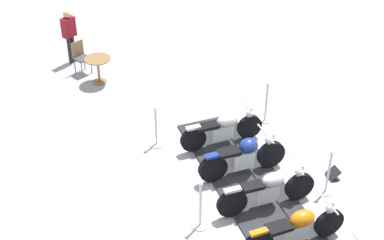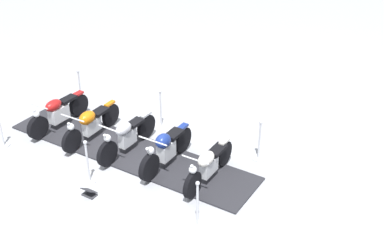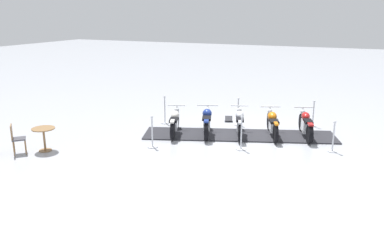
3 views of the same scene
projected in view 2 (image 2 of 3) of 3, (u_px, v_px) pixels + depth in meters
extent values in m
plane|color=#A8AAB2|center=(129.00, 152.00, 12.97)|extent=(80.00, 80.00, 0.00)
cube|color=#28282D|center=(129.00, 151.00, 12.96)|extent=(7.04, 3.70, 0.04)
cylinder|color=black|center=(38.00, 128.00, 13.32)|extent=(0.33, 0.65, 0.63)
cylinder|color=black|center=(79.00, 105.00, 14.43)|extent=(0.33, 0.65, 0.63)
cube|color=silver|center=(59.00, 114.00, 13.84)|extent=(0.42, 0.63, 0.41)
ellipsoid|color=#AD1919|center=(53.00, 105.00, 13.58)|extent=(0.44, 0.59, 0.29)
cube|color=black|center=(68.00, 99.00, 13.98)|extent=(0.41, 0.57, 0.08)
cube|color=#AD1919|center=(77.00, 94.00, 14.26)|extent=(0.27, 0.38, 0.06)
cylinder|color=silver|center=(38.00, 118.00, 13.23)|extent=(0.14, 0.25, 0.55)
cylinder|color=silver|center=(38.00, 106.00, 13.11)|extent=(0.67, 0.25, 0.04)
sphere|color=silver|center=(36.00, 114.00, 13.13)|extent=(0.18, 0.18, 0.18)
cylinder|color=black|center=(72.00, 141.00, 12.74)|extent=(0.32, 0.63, 0.63)
cylinder|color=black|center=(111.00, 115.00, 13.92)|extent=(0.32, 0.63, 0.63)
cube|color=silver|center=(92.00, 126.00, 13.32)|extent=(0.37, 0.59, 0.36)
ellipsoid|color=#D16B0F|center=(87.00, 118.00, 13.05)|extent=(0.49, 0.60, 0.33)
cube|color=black|center=(100.00, 111.00, 13.45)|extent=(0.45, 0.55, 0.08)
cube|color=#D16B0F|center=(110.00, 104.00, 13.75)|extent=(0.24, 0.37, 0.06)
cylinder|color=silver|center=(72.00, 131.00, 12.66)|extent=(0.16, 0.26, 0.54)
cylinder|color=silver|center=(72.00, 118.00, 12.55)|extent=(0.70, 0.30, 0.04)
sphere|color=silver|center=(71.00, 127.00, 12.57)|extent=(0.18, 0.18, 0.18)
cylinder|color=black|center=(107.00, 154.00, 12.22)|extent=(0.31, 0.66, 0.65)
cylinder|color=black|center=(146.00, 126.00, 13.35)|extent=(0.31, 0.66, 0.65)
cube|color=silver|center=(128.00, 138.00, 12.76)|extent=(0.34, 0.54, 0.39)
ellipsoid|color=#B7BAC1|center=(123.00, 129.00, 12.51)|extent=(0.44, 0.57, 0.30)
cube|color=black|center=(135.00, 122.00, 12.87)|extent=(0.40, 0.52, 0.08)
cube|color=#B7BAC1|center=(146.00, 114.00, 13.18)|extent=(0.23, 0.38, 0.06)
cylinder|color=silver|center=(108.00, 142.00, 12.14)|extent=(0.16, 0.29, 0.56)
cylinder|color=silver|center=(109.00, 129.00, 12.03)|extent=(0.63, 0.24, 0.04)
sphere|color=silver|center=(107.00, 138.00, 12.05)|extent=(0.18, 0.18, 0.18)
cylinder|color=black|center=(149.00, 167.00, 11.72)|extent=(0.35, 0.67, 0.66)
cylinder|color=black|center=(182.00, 140.00, 12.78)|extent=(0.35, 0.67, 0.66)
cube|color=silver|center=(166.00, 151.00, 12.22)|extent=(0.39, 0.55, 0.41)
ellipsoid|color=navy|center=(163.00, 141.00, 11.95)|extent=(0.47, 0.52, 0.34)
cube|color=black|center=(174.00, 134.00, 12.33)|extent=(0.46, 0.57, 0.08)
cube|color=navy|center=(182.00, 127.00, 12.60)|extent=(0.27, 0.40, 0.06)
cylinder|color=silver|center=(151.00, 155.00, 11.64)|extent=(0.18, 0.34, 0.56)
cylinder|color=silver|center=(153.00, 141.00, 11.54)|extent=(0.74, 0.29, 0.04)
sphere|color=silver|center=(151.00, 150.00, 11.57)|extent=(0.18, 0.18, 0.18)
cylinder|color=black|center=(192.00, 185.00, 11.17)|extent=(0.32, 0.63, 0.63)
cylinder|color=black|center=(224.00, 153.00, 12.26)|extent=(0.32, 0.63, 0.63)
cube|color=silver|center=(209.00, 167.00, 11.70)|extent=(0.37, 0.58, 0.35)
ellipsoid|color=silver|center=(206.00, 159.00, 11.44)|extent=(0.47, 0.61, 0.31)
cube|color=black|center=(217.00, 150.00, 11.85)|extent=(0.45, 0.61, 0.08)
cube|color=silver|center=(224.00, 141.00, 12.09)|extent=(0.24, 0.37, 0.06)
cylinder|color=silver|center=(194.00, 173.00, 11.08)|extent=(0.15, 0.25, 0.54)
cylinder|color=silver|center=(195.00, 160.00, 10.96)|extent=(0.64, 0.26, 0.04)
sphere|color=silver|center=(193.00, 170.00, 10.99)|extent=(0.18, 0.18, 0.18)
cylinder|color=silver|center=(90.00, 181.00, 11.88)|extent=(0.33, 0.33, 0.03)
cylinder|color=silver|center=(87.00, 162.00, 11.62)|extent=(0.05, 0.05, 1.01)
sphere|color=silver|center=(85.00, 142.00, 11.36)|extent=(0.09, 0.09, 0.09)
cylinder|color=silver|center=(4.00, 145.00, 13.22)|extent=(0.30, 0.30, 0.03)
cylinder|color=silver|center=(1.00, 129.00, 12.98)|extent=(0.05, 0.05, 0.94)
cylinder|color=silver|center=(197.00, 225.00, 10.53)|extent=(0.33, 0.33, 0.03)
cylinder|color=silver|center=(197.00, 205.00, 10.27)|extent=(0.05, 0.05, 1.03)
sphere|color=silver|center=(198.00, 183.00, 10.00)|extent=(0.09, 0.09, 0.09)
cylinder|color=silver|center=(82.00, 101.00, 15.40)|extent=(0.31, 0.31, 0.03)
cylinder|color=silver|center=(80.00, 87.00, 15.16)|extent=(0.05, 0.05, 0.93)
sphere|color=silver|center=(78.00, 71.00, 14.91)|extent=(0.09, 0.09, 0.09)
cylinder|color=silver|center=(161.00, 127.00, 14.05)|extent=(0.36, 0.36, 0.03)
cylinder|color=silver|center=(161.00, 110.00, 13.79)|extent=(0.05, 0.05, 1.04)
sphere|color=silver|center=(160.00, 91.00, 13.51)|extent=(0.09, 0.09, 0.09)
cylinder|color=silver|center=(258.00, 158.00, 12.71)|extent=(0.36, 0.36, 0.03)
cylinder|color=silver|center=(259.00, 141.00, 12.46)|extent=(0.05, 0.05, 0.97)
sphere|color=silver|center=(261.00, 122.00, 12.20)|extent=(0.09, 0.09, 0.09)
cube|color=#333338|center=(89.00, 195.00, 11.41)|extent=(0.37, 0.30, 0.02)
cube|color=black|center=(89.00, 190.00, 11.35)|extent=(0.36, 0.33, 0.17)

